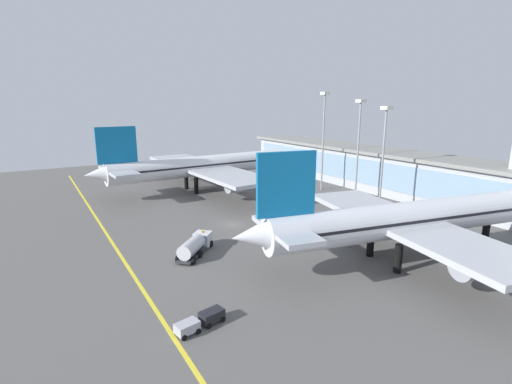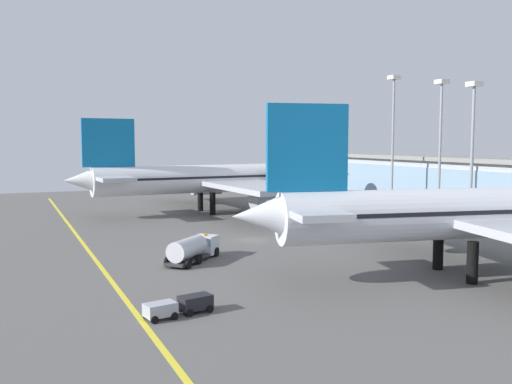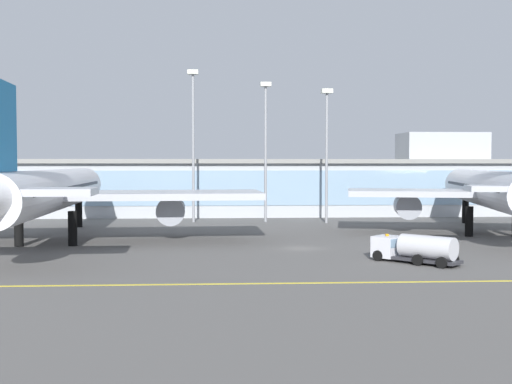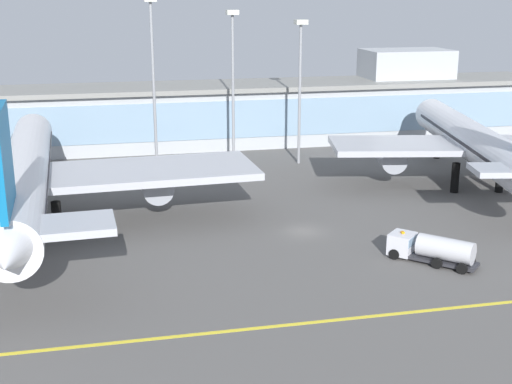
{
  "view_description": "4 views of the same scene",
  "coord_description": "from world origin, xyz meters",
  "px_view_note": "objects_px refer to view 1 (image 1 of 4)",
  "views": [
    {
      "loc": [
        62.35,
        -32.31,
        23.2
      ],
      "look_at": [
        0.51,
        5.12,
        5.97
      ],
      "focal_mm": 26.49,
      "sensor_mm": 36.0,
      "label": 1
    },
    {
      "loc": [
        71.2,
        -31.05,
        13.81
      ],
      "look_at": [
        -6.6,
        3.53,
        6.06
      ],
      "focal_mm": 39.43,
      "sensor_mm": 36.0,
      "label": 2
    },
    {
      "loc": [
        -9.49,
        -75.22,
        10.06
      ],
      "look_at": [
        -4.79,
        7.9,
        6.33
      ],
      "focal_mm": 45.15,
      "sensor_mm": 36.0,
      "label": 3
    },
    {
      "loc": [
        -21.42,
        -72.04,
        26.63
      ],
      "look_at": [
        -4.93,
        2.87,
        4.24
      ],
      "focal_mm": 48.48,
      "sensor_mm": 36.0,
      "label": 4
    }
  ],
  "objects_px": {
    "airliner_near_right": "(404,221)",
    "baggage_tug_near": "(201,321)",
    "airliner_near_left": "(202,166)",
    "apron_light_mast_centre": "(324,128)",
    "apron_light_mast_east": "(384,143)",
    "fuel_tanker_truck": "(196,244)",
    "apron_light_mast_west": "(359,136)"
  },
  "relations": [
    {
      "from": "apron_light_mast_centre",
      "to": "apron_light_mast_east",
      "type": "xyz_separation_m",
      "value": [
        22.37,
        -2.86,
        -1.86
      ]
    },
    {
      "from": "apron_light_mast_west",
      "to": "apron_light_mast_centre",
      "type": "bearing_deg",
      "value": -179.38
    },
    {
      "from": "airliner_near_right",
      "to": "fuel_tanker_truck",
      "type": "relative_size",
      "value": 6.43
    },
    {
      "from": "airliner_near_left",
      "to": "apron_light_mast_east",
      "type": "distance_m",
      "value": 46.93
    },
    {
      "from": "airliner_near_right",
      "to": "apron_light_mast_centre",
      "type": "relative_size",
      "value": 2.03
    },
    {
      "from": "airliner_near_right",
      "to": "baggage_tug_near",
      "type": "height_order",
      "value": "airliner_near_right"
    },
    {
      "from": "apron_light_mast_centre",
      "to": "apron_light_mast_east",
      "type": "relative_size",
      "value": 1.15
    },
    {
      "from": "airliner_near_right",
      "to": "apron_light_mast_east",
      "type": "bearing_deg",
      "value": 58.88
    },
    {
      "from": "airliner_near_right",
      "to": "baggage_tug_near",
      "type": "relative_size",
      "value": 9.05
    },
    {
      "from": "airliner_near_left",
      "to": "apron_light_mast_west",
      "type": "bearing_deg",
      "value": -49.35
    },
    {
      "from": "fuel_tanker_truck",
      "to": "apron_light_mast_centre",
      "type": "relative_size",
      "value": 0.32
    },
    {
      "from": "apron_light_mast_centre",
      "to": "airliner_near_left",
      "type": "bearing_deg",
      "value": -121.51
    },
    {
      "from": "airliner_near_left",
      "to": "fuel_tanker_truck",
      "type": "distance_m",
      "value": 45.11
    },
    {
      "from": "airliner_near_left",
      "to": "fuel_tanker_truck",
      "type": "xyz_separation_m",
      "value": [
        40.68,
        -18.86,
        -4.94
      ]
    },
    {
      "from": "airliner_near_left",
      "to": "apron_light_mast_centre",
      "type": "height_order",
      "value": "apron_light_mast_centre"
    },
    {
      "from": "fuel_tanker_truck",
      "to": "apron_light_mast_east",
      "type": "xyz_separation_m",
      "value": [
        -1.53,
        43.37,
        13.28
      ]
    },
    {
      "from": "airliner_near_left",
      "to": "apron_light_mast_east",
      "type": "xyz_separation_m",
      "value": [
        39.15,
        24.5,
        8.34
      ]
    },
    {
      "from": "apron_light_mast_centre",
      "to": "fuel_tanker_truck",
      "type": "bearing_deg",
      "value": -62.65
    },
    {
      "from": "baggage_tug_near",
      "to": "apron_light_mast_east",
      "type": "bearing_deg",
      "value": 10.76
    },
    {
      "from": "airliner_near_right",
      "to": "baggage_tug_near",
      "type": "distance_m",
      "value": 32.91
    },
    {
      "from": "apron_light_mast_centre",
      "to": "apron_light_mast_west",
      "type": "bearing_deg",
      "value": 0.62
    },
    {
      "from": "airliner_near_right",
      "to": "apron_light_mast_centre",
      "type": "bearing_deg",
      "value": 74.77
    },
    {
      "from": "airliner_near_right",
      "to": "apron_light_mast_east",
      "type": "relative_size",
      "value": 2.34
    },
    {
      "from": "fuel_tanker_truck",
      "to": "baggage_tug_near",
      "type": "bearing_deg",
      "value": -155.43
    },
    {
      "from": "airliner_near_left",
      "to": "baggage_tug_near",
      "type": "bearing_deg",
      "value": -116.35
    },
    {
      "from": "airliner_near_left",
      "to": "baggage_tug_near",
      "type": "height_order",
      "value": "airliner_near_left"
    },
    {
      "from": "apron_light_mast_west",
      "to": "apron_light_mast_east",
      "type": "relative_size",
      "value": 1.06
    },
    {
      "from": "airliner_near_right",
      "to": "airliner_near_left",
      "type": "bearing_deg",
      "value": 107.28
    },
    {
      "from": "apron_light_mast_west",
      "to": "airliner_near_left",
      "type": "bearing_deg",
      "value": -136.63
    },
    {
      "from": "apron_light_mast_west",
      "to": "apron_light_mast_east",
      "type": "xyz_separation_m",
      "value": [
        10.03,
        -2.99,
        -0.78
      ]
    },
    {
      "from": "baggage_tug_near",
      "to": "fuel_tanker_truck",
      "type": "bearing_deg",
      "value": 57.75
    },
    {
      "from": "fuel_tanker_truck",
      "to": "baggage_tug_near",
      "type": "height_order",
      "value": "fuel_tanker_truck"
    }
  ]
}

